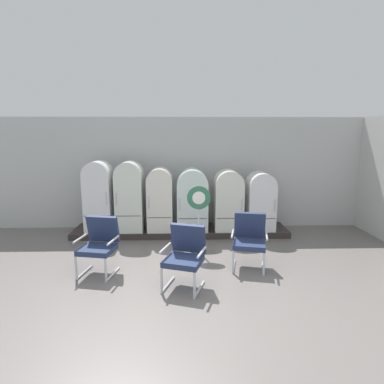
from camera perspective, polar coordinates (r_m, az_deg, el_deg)
The scene contains 13 objects.
ground at distance 5.15m, azimuth -2.17°, elevation -18.08°, with size 12.00×10.00×0.05m, color #68625F.
back_wall at distance 8.24m, azimuth -2.03°, elevation 3.45°, with size 11.76×0.12×2.81m.
display_plinth at distance 7.90m, azimuth -1.99°, elevation -6.86°, with size 5.13×0.95×0.14m, color #302926.
refrigerator_0 at distance 7.79m, azimuth -16.21°, elevation -0.34°, with size 0.61×0.63×1.65m.
refrigerator_1 at distance 7.68m, azimuth -10.95°, elevation -0.32°, with size 0.63×0.70×1.64m.
refrigerator_2 at distance 7.58m, azimuth -5.69°, elevation -0.96°, with size 0.59×0.63×1.48m.
refrigerator_3 at distance 7.59m, azimuth 0.05°, elevation -1.09°, with size 0.72×0.67×1.45m.
refrigerator_4 at distance 7.67m, azimuth 6.44°, elevation -1.12°, with size 0.66×0.68×1.43m.
refrigerator_5 at distance 7.81m, azimuth 12.00°, elevation -1.29°, with size 0.64×0.67×1.37m.
armchair_left at distance 5.89m, azimuth -16.12°, elevation -8.57°, with size 0.71×0.73×0.99m.
armchair_right at distance 5.99m, azimuth 10.14°, elevation -7.96°, with size 0.72×0.74×0.99m.
armchair_center at distance 5.19m, azimuth -1.23°, elevation -10.79°, with size 0.76×0.78×0.99m.
sign_stand at distance 6.53m, azimuth 1.19°, elevation -4.99°, with size 0.47×0.32×1.39m.
Camera 1 is at (0.05, -4.51, 2.45)m, focal length 30.07 mm.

